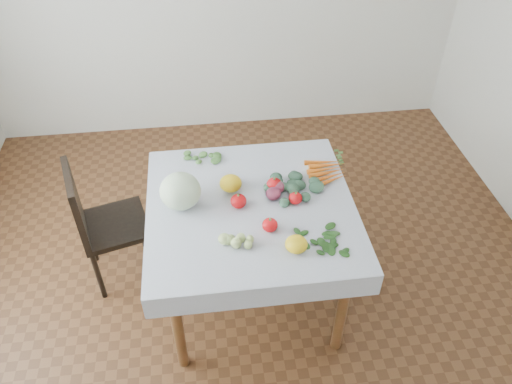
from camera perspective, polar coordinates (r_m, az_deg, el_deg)
ground at (r=3.26m, az=-0.50°, el=-11.39°), size 4.00×4.00×0.00m
table at (r=2.77m, az=-0.58°, el=-3.11°), size 1.00×1.00×0.75m
tablecloth at (r=2.71m, az=-0.59°, el=-1.60°), size 1.12×1.12×0.01m
chair at (r=3.14m, az=-17.54°, el=-3.02°), size 0.48×0.48×0.87m
cabbage at (r=2.67m, az=-8.64°, el=0.10°), size 0.26×0.26×0.20m
tomato_a at (r=2.67m, az=-2.02°, el=-1.05°), size 0.10×0.10×0.08m
tomato_b at (r=2.71m, az=4.53°, el=-0.71°), size 0.09×0.09×0.06m
tomato_c at (r=2.78m, az=2.09°, el=0.84°), size 0.12×0.12×0.08m
tomato_d at (r=2.55m, az=1.60°, el=-3.79°), size 0.10×0.10×0.07m
heirloom_back at (r=2.78m, az=-2.91°, el=1.01°), size 0.14×0.14×0.09m
heirloom_front at (r=2.45m, az=4.63°, el=-5.97°), size 0.13×0.13×0.08m
onion_a at (r=2.73m, az=1.99°, el=-0.20°), size 0.10×0.10×0.07m
onion_b at (r=2.77m, az=2.46°, el=0.60°), size 0.10×0.10×0.07m
tomatillo_cluster at (r=2.50m, az=-2.18°, el=-5.39°), size 0.14×0.12×0.04m
carrot_bunch at (r=2.94m, az=8.23°, el=2.40°), size 0.22×0.26×0.03m
kale_bunch at (r=2.80m, az=4.49°, el=0.64°), size 0.35×0.27×0.04m
basil_bunch at (r=2.52m, az=7.14°, el=-5.63°), size 0.25×0.22×0.01m
dill_bunch at (r=3.02m, az=-6.14°, el=3.70°), size 0.20×0.18×0.02m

